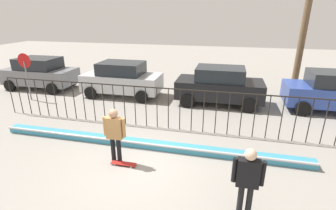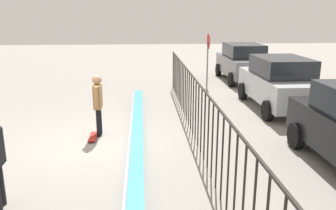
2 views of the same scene
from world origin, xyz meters
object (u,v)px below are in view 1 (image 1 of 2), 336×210
(parked_car_gray, at_px, (40,73))
(parked_car_blue, at_px, (334,92))
(parked_car_black, at_px, (219,85))
(parked_car_silver, at_px, (122,79))
(skateboard, at_px, (124,164))
(stop_sign, at_px, (26,70))
(camera_operator, at_px, (248,177))
(skateboarder, at_px, (115,131))

(parked_car_gray, bearing_deg, parked_car_blue, -1.36)
(parked_car_black, bearing_deg, parked_car_silver, -179.38)
(skateboard, bearing_deg, parked_car_blue, 41.10)
(stop_sign, bearing_deg, parked_car_gray, 114.40)
(camera_operator, relative_size, stop_sign, 0.70)
(skateboard, relative_size, camera_operator, 0.46)
(parked_car_silver, bearing_deg, parked_car_black, -2.75)
(skateboarder, relative_size, parked_car_black, 0.41)
(camera_operator, xyz_separation_m, stop_sign, (-10.81, 5.85, 0.57))
(camera_operator, bearing_deg, parked_car_black, -28.13)
(skateboarder, height_order, parked_car_silver, parked_car_silver)
(stop_sign, bearing_deg, parked_car_blue, 7.29)
(parked_car_black, relative_size, stop_sign, 1.72)
(parked_car_gray, distance_m, parked_car_blue, 16.06)
(parked_car_gray, bearing_deg, parked_car_black, -2.47)
(skateboarder, bearing_deg, parked_car_blue, 40.30)
(parked_car_gray, height_order, parked_car_silver, same)
(parked_car_gray, height_order, parked_car_blue, same)
(camera_operator, distance_m, parked_car_silver, 9.95)
(skateboarder, distance_m, parked_car_silver, 6.80)
(skateboard, xyz_separation_m, camera_operator, (3.51, -1.22, 0.99))
(skateboarder, xyz_separation_m, parked_car_black, (2.86, 6.23, -0.09))
(parked_car_blue, bearing_deg, parked_car_black, -176.88)
(skateboard, height_order, parked_car_gray, parked_car_gray)
(parked_car_silver, bearing_deg, skateboard, -68.50)
(skateboarder, relative_size, stop_sign, 0.71)
(skateboarder, distance_m, stop_sign, 8.33)
(skateboard, distance_m, stop_sign, 8.78)
(skateboarder, bearing_deg, stop_sign, 149.50)
(parked_car_black, distance_m, parked_car_blue, 5.28)
(skateboarder, height_order, parked_car_gray, parked_car_gray)
(parked_car_black, distance_m, stop_sign, 10.04)
(parked_car_gray, relative_size, parked_car_black, 1.00)
(parked_car_gray, xyz_separation_m, stop_sign, (0.92, -2.04, 0.64))
(parked_car_silver, relative_size, parked_car_black, 1.00)
(parked_car_blue, height_order, stop_sign, stop_sign)
(camera_operator, bearing_deg, skateboarder, 34.86)
(skateboarder, bearing_deg, skateboard, -25.50)
(stop_sign, bearing_deg, parked_car_black, 10.11)
(parked_car_blue, distance_m, stop_sign, 15.28)
(parked_car_gray, bearing_deg, camera_operator, -34.91)
(camera_operator, height_order, parked_car_blue, parked_car_blue)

